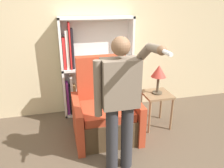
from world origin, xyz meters
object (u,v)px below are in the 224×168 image
object	(u,v)px
bookcase	(90,69)
table_lamp	(159,73)
armchair	(105,113)
person_standing	(120,100)
side_table	(157,99)

from	to	relation	value
bookcase	table_lamp	xyz separation A→B (m)	(0.99, -0.77, 0.10)
armchair	table_lamp	size ratio (longest dim) A/B	2.56
person_standing	side_table	bearing A→B (deg)	43.36
bookcase	table_lamp	bearing A→B (deg)	-38.02
armchair	side_table	size ratio (longest dim) A/B	2.04
bookcase	person_standing	bearing A→B (deg)	-86.32
armchair	person_standing	bearing A→B (deg)	-89.28
bookcase	side_table	distance (m)	1.30
bookcase	person_standing	world-z (taller)	bookcase
side_table	table_lamp	size ratio (longest dim) A/B	1.25
person_standing	side_table	xyz separation A→B (m)	(0.88, 0.83, -0.47)
armchair	side_table	distance (m)	0.90
armchair	person_standing	distance (m)	1.00
side_table	bookcase	bearing A→B (deg)	141.98
side_table	table_lamp	bearing A→B (deg)	45.00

